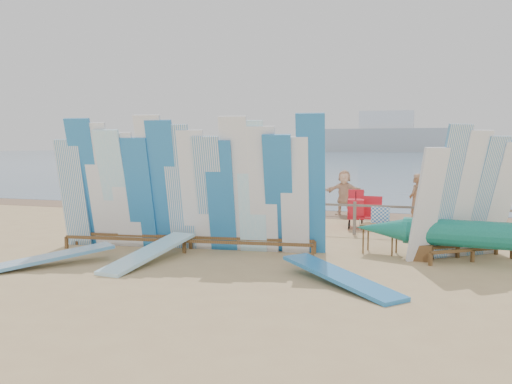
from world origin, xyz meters
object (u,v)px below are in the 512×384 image
(flat_board_e, at_px, (46,266))
(beachgoer_7, at_px, (416,201))
(beach_chair_right, at_px, (370,220))
(beachgoer_8, at_px, (494,204))
(side_surfboard_rack, at_px, (467,200))
(beachgoer_1, at_px, (164,187))
(beachgoer_5, at_px, (344,193))
(beachgoer_11, at_px, (209,187))
(flat_board_d, at_px, (340,285))
(beachgoer_extra_1, at_px, (182,187))
(beachgoer_3, at_px, (227,192))
(beachgoer_0, at_px, (160,196))
(beach_chair_left, at_px, (287,218))
(outrigger_canoe, at_px, (511,238))
(vendor_table, at_px, (380,238))
(stroller, at_px, (356,213))
(flat_board_a, at_px, (149,263))
(main_surfboard_rack, at_px, (187,191))

(flat_board_e, height_order, beachgoer_7, beachgoer_7)
(beach_chair_right, bearing_deg, beachgoer_8, -2.06)
(side_surfboard_rack, relative_size, beachgoer_1, 1.53)
(beachgoer_5, relative_size, beachgoer_7, 0.98)
(beachgoer_8, bearing_deg, beachgoer_11, -62.49)
(flat_board_e, height_order, flat_board_d, flat_board_e)
(beachgoer_1, bearing_deg, side_surfboard_rack, -17.87)
(beach_chair_right, distance_m, beachgoer_extra_1, 7.07)
(beachgoer_8, bearing_deg, beachgoer_3, -60.24)
(beachgoer_0, bearing_deg, side_surfboard_rack, 121.17)
(beach_chair_left, bearing_deg, outrigger_canoe, -42.31)
(outrigger_canoe, bearing_deg, beach_chair_left, 153.41)
(beach_chair_right, bearing_deg, vendor_table, -74.53)
(flat_board_d, relative_size, stroller, 2.44)
(vendor_table, xyz_separation_m, beachgoer_extra_1, (-7.44, 5.22, 0.57))
(flat_board_a, relative_size, beachgoer_extra_1, 1.47)
(beachgoer_5, bearing_deg, flat_board_e, -113.11)
(stroller, distance_m, beachgoer_7, 1.79)
(flat_board_a, distance_m, stroller, 7.06)
(beachgoer_3, bearing_deg, beachgoer_extra_1, -108.55)
(outrigger_canoe, bearing_deg, side_surfboard_rack, 160.28)
(flat_board_e, bearing_deg, vendor_table, 66.36)
(flat_board_d, height_order, beach_chair_left, beach_chair_left)
(beachgoer_3, bearing_deg, beachgoer_1, -96.26)
(side_surfboard_rack, bearing_deg, beachgoer_7, 67.66)
(beachgoer_3, distance_m, beachgoer_8, 8.35)
(beachgoer_11, bearing_deg, outrigger_canoe, 95.58)
(beach_chair_left, height_order, beachgoer_8, beachgoer_8)
(main_surfboard_rack, relative_size, flat_board_d, 2.34)
(outrigger_canoe, bearing_deg, beachgoer_11, 152.71)
(side_surfboard_rack, bearing_deg, beachgoer_3, 108.88)
(flat_board_d, height_order, beachgoer_11, beachgoer_11)
(flat_board_d, relative_size, flat_board_a, 1.00)
(beach_chair_right, distance_m, stroller, 0.49)
(main_surfboard_rack, bearing_deg, stroller, 49.15)
(flat_board_e, bearing_deg, beachgoer_3, 122.23)
(stroller, bearing_deg, outrigger_canoe, -56.39)
(flat_board_a, bearing_deg, outrigger_canoe, 22.39)
(beachgoer_3, xyz_separation_m, beachgoer_7, (6.17, -0.60, -0.06))
(beachgoer_5, bearing_deg, beachgoer_0, -147.04)
(side_surfboard_rack, height_order, outrigger_canoe, side_surfboard_rack)
(flat_board_a, bearing_deg, stroller, 68.11)
(beachgoer_7, bearing_deg, beachgoer_1, -76.54)
(main_surfboard_rack, xyz_separation_m, outrigger_canoe, (6.83, 0.58, -0.83))
(beach_chair_right, xyz_separation_m, stroller, (-0.43, 0.15, 0.17))
(flat_board_e, xyz_separation_m, beachgoer_extra_1, (-1.19, 8.70, 0.92))
(beachgoer_1, bearing_deg, beachgoer_extra_1, 47.51)
(beachgoer_1, distance_m, beachgoer_extra_1, 0.65)
(beachgoer_5, bearing_deg, beach_chair_right, -66.70)
(beachgoer_1, bearing_deg, beachgoer_11, 26.23)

